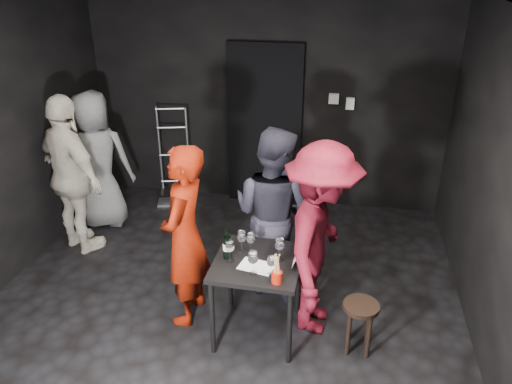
% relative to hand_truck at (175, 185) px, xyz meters
% --- Properties ---
extents(floor, '(4.50, 5.00, 0.02)m').
position_rel_hand_truck_xyz_m(floor, '(1.18, -2.20, -0.23)').
color(floor, black).
rests_on(floor, ground).
extents(ceiling, '(4.50, 5.00, 0.02)m').
position_rel_hand_truck_xyz_m(ceiling, '(1.18, -2.20, 2.47)').
color(ceiling, silver).
rests_on(ceiling, ground).
extents(wall_back, '(4.50, 0.04, 2.70)m').
position_rel_hand_truck_xyz_m(wall_back, '(1.18, 0.30, 1.12)').
color(wall_back, black).
rests_on(wall_back, ground).
extents(wall_right, '(0.04, 5.00, 2.70)m').
position_rel_hand_truck_xyz_m(wall_right, '(3.43, -2.20, 1.12)').
color(wall_right, black).
rests_on(wall_right, ground).
extents(doorway, '(0.95, 0.10, 2.10)m').
position_rel_hand_truck_xyz_m(doorway, '(1.18, 0.24, 0.82)').
color(doorway, black).
rests_on(doorway, ground).
extents(wallbox_upper, '(0.12, 0.06, 0.12)m').
position_rel_hand_truck_xyz_m(wallbox_upper, '(2.03, 0.25, 1.22)').
color(wallbox_upper, '#B7B7B2').
rests_on(wallbox_upper, wall_back).
extents(wallbox_lower, '(0.10, 0.06, 0.14)m').
position_rel_hand_truck_xyz_m(wallbox_lower, '(2.23, 0.25, 1.17)').
color(wallbox_lower, '#B7B7B2').
rests_on(wallbox_lower, wall_back).
extents(hand_truck, '(0.43, 0.36, 1.29)m').
position_rel_hand_truck_xyz_m(hand_truck, '(0.00, 0.00, 0.00)').
color(hand_truck, '#B2B2B7').
rests_on(hand_truck, floor).
extents(tasting_table, '(0.72, 0.72, 0.75)m').
position_rel_hand_truck_xyz_m(tasting_table, '(1.56, -2.36, 0.42)').
color(tasting_table, black).
rests_on(tasting_table, floor).
extents(stool, '(0.30, 0.30, 0.47)m').
position_rel_hand_truck_xyz_m(stool, '(2.44, -2.42, 0.13)').
color(stool, black).
rests_on(stool, floor).
extents(server_red, '(0.47, 0.70, 1.88)m').
position_rel_hand_truck_xyz_m(server_red, '(0.90, -2.24, 0.71)').
color(server_red, maroon).
rests_on(server_red, floor).
extents(woman_black, '(1.04, 0.81, 1.90)m').
position_rel_hand_truck_xyz_m(woman_black, '(1.58, -1.67, 0.72)').
color(woman_black, '#262431').
rests_on(woman_black, floor).
extents(man_maroon, '(0.74, 1.36, 2.02)m').
position_rel_hand_truck_xyz_m(man_maroon, '(2.06, -2.14, 0.78)').
color(man_maroon, '#5B0C19').
rests_on(man_maroon, floor).
extents(bystander_cream, '(1.37, 1.14, 2.12)m').
position_rel_hand_truck_xyz_m(bystander_cream, '(-0.65, -1.35, 0.83)').
color(bystander_cream, beige).
rests_on(bystander_cream, floor).
extents(bystander_grey, '(0.98, 0.63, 1.86)m').
position_rel_hand_truck_xyz_m(bystander_grey, '(-0.67, -0.75, 0.70)').
color(bystander_grey, slate).
rests_on(bystander_grey, floor).
extents(tasting_mat, '(0.31, 0.24, 0.00)m').
position_rel_hand_truck_xyz_m(tasting_mat, '(1.57, -2.44, 0.52)').
color(tasting_mat, white).
rests_on(tasting_mat, tasting_table).
extents(wine_glass_a, '(0.09, 0.09, 0.21)m').
position_rel_hand_truck_xyz_m(wine_glass_a, '(1.34, -2.40, 0.62)').
color(wine_glass_a, white).
rests_on(wine_glass_a, tasting_table).
extents(wine_glass_b, '(0.08, 0.08, 0.21)m').
position_rel_hand_truck_xyz_m(wine_glass_b, '(1.40, -2.24, 0.63)').
color(wine_glass_b, white).
rests_on(wine_glass_b, tasting_table).
extents(wine_glass_c, '(0.07, 0.07, 0.19)m').
position_rel_hand_truck_xyz_m(wine_glass_c, '(1.48, -2.23, 0.62)').
color(wine_glass_c, white).
rests_on(wine_glass_c, tasting_table).
extents(wine_glass_d, '(0.09, 0.09, 0.22)m').
position_rel_hand_truck_xyz_m(wine_glass_d, '(1.56, -2.55, 0.63)').
color(wine_glass_d, white).
rests_on(wine_glass_d, tasting_table).
extents(wine_glass_e, '(0.09, 0.09, 0.19)m').
position_rel_hand_truck_xyz_m(wine_glass_e, '(1.71, -2.54, 0.61)').
color(wine_glass_e, white).
rests_on(wine_glass_e, tasting_table).
extents(wine_glass_f, '(0.10, 0.10, 0.22)m').
position_rel_hand_truck_xyz_m(wine_glass_f, '(1.74, -2.31, 0.63)').
color(wine_glass_f, white).
rests_on(wine_glass_f, tasting_table).
extents(wine_bottle, '(0.07, 0.07, 0.28)m').
position_rel_hand_truck_xyz_m(wine_bottle, '(1.31, -2.36, 0.63)').
color(wine_bottle, black).
rests_on(wine_bottle, tasting_table).
extents(breadstick_cup, '(0.09, 0.09, 0.26)m').
position_rel_hand_truck_xyz_m(breadstick_cup, '(1.77, -2.62, 0.64)').
color(breadstick_cup, '#A21608').
rests_on(breadstick_cup, tasting_table).
extents(reserved_card, '(0.08, 0.12, 0.09)m').
position_rel_hand_truck_xyz_m(reserved_card, '(1.87, -2.36, 0.57)').
color(reserved_card, white).
rests_on(reserved_card, tasting_table).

